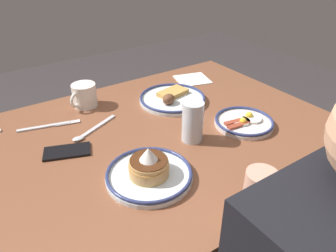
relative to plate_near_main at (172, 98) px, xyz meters
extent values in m
cube|color=brown|center=(0.18, 0.18, -0.04)|extent=(1.27, 0.94, 0.04)
cylinder|color=brown|center=(-0.35, -0.18, -0.40)|extent=(0.07, 0.07, 0.69)
cylinder|color=brown|center=(0.70, -0.18, -0.40)|extent=(0.07, 0.07, 0.69)
cylinder|color=brown|center=(-0.35, 0.54, -0.40)|extent=(0.07, 0.07, 0.69)
cylinder|color=white|center=(0.00, 0.00, -0.01)|extent=(0.27, 0.27, 0.01)
torus|color=navy|center=(0.00, 0.00, 0.00)|extent=(0.27, 0.27, 0.01)
cube|color=gold|center=(-0.02, -0.03, 0.01)|extent=(0.13, 0.10, 0.02)
ellipsoid|color=brown|center=(0.04, 0.03, 0.02)|extent=(0.05, 0.04, 0.04)
ellipsoid|color=brown|center=(0.03, 0.03, 0.01)|extent=(0.03, 0.02, 0.02)
ellipsoid|color=brown|center=(0.03, 0.03, 0.02)|extent=(0.05, 0.04, 0.04)
ellipsoid|color=brown|center=(0.04, 0.03, 0.01)|extent=(0.04, 0.03, 0.03)
ellipsoid|color=brown|center=(0.04, 0.03, 0.02)|extent=(0.05, 0.03, 0.03)
cylinder|color=silver|center=(-0.11, 0.30, -0.01)|extent=(0.21, 0.21, 0.01)
torus|color=navy|center=(-0.11, 0.30, 0.00)|extent=(0.21, 0.21, 0.01)
cylinder|color=white|center=(-0.14, 0.31, 0.00)|extent=(0.07, 0.07, 0.01)
sphere|color=yellow|center=(-0.14, 0.29, 0.01)|extent=(0.03, 0.03, 0.03)
cylinder|color=white|center=(-0.10, 0.30, 0.00)|extent=(0.07, 0.07, 0.01)
sphere|color=yellow|center=(-0.10, 0.31, 0.01)|extent=(0.02, 0.02, 0.02)
cube|color=#A1402C|center=(-0.07, 0.29, 0.00)|extent=(0.07, 0.03, 0.01)
cube|color=#9A3E29|center=(-0.07, 0.31, 0.00)|extent=(0.09, 0.03, 0.01)
cylinder|color=white|center=(0.33, 0.36, -0.01)|extent=(0.25, 0.25, 0.01)
torus|color=navy|center=(0.33, 0.36, 0.00)|extent=(0.25, 0.25, 0.01)
cylinder|color=tan|center=(0.33, 0.36, 0.00)|extent=(0.11, 0.11, 0.01)
cylinder|color=tan|center=(0.33, 0.36, 0.02)|extent=(0.11, 0.11, 0.01)
cylinder|color=#CF924B|center=(0.33, 0.36, 0.03)|extent=(0.11, 0.11, 0.01)
cylinder|color=tan|center=(0.33, 0.36, 0.04)|extent=(0.11, 0.11, 0.01)
cylinder|color=#4C2814|center=(0.33, 0.36, 0.05)|extent=(0.10, 0.10, 0.00)
cone|color=white|center=(0.33, 0.36, 0.07)|extent=(0.05, 0.05, 0.04)
cylinder|color=white|center=(0.31, -0.16, 0.03)|extent=(0.10, 0.10, 0.09)
torus|color=white|center=(0.35, -0.14, 0.03)|extent=(0.06, 0.04, 0.06)
cylinder|color=brown|center=(0.31, -0.16, 0.06)|extent=(0.08, 0.08, 0.01)
cylinder|color=silver|center=(0.10, 0.27, 0.05)|extent=(0.07, 0.07, 0.14)
cylinder|color=black|center=(0.10, 0.27, 0.03)|extent=(0.06, 0.06, 0.09)
cube|color=black|center=(0.48, 0.11, -0.01)|extent=(0.16, 0.12, 0.01)
cube|color=white|center=(-0.21, -0.13, -0.01)|extent=(0.18, 0.17, 0.00)
cube|color=silver|center=(0.50, -0.09, -0.01)|extent=(0.18, 0.06, 0.01)
cube|color=silver|center=(0.42, -0.07, -0.01)|extent=(0.09, 0.04, 0.00)
cube|color=silver|center=(0.35, 0.02, -0.01)|extent=(0.18, 0.10, 0.01)
ellipsoid|color=silver|center=(0.43, 0.06, -0.01)|extent=(0.04, 0.03, 0.01)
cylinder|color=#DBA186|center=(0.22, 0.65, 0.02)|extent=(0.08, 0.08, 0.26)
camera|label=1|loc=(0.67, 0.97, 0.58)|focal=33.86mm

